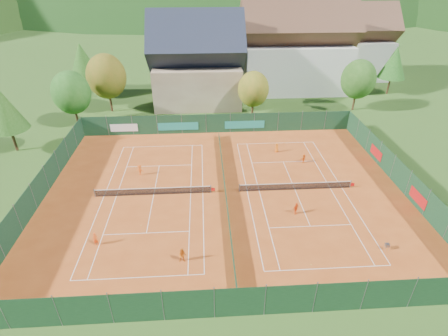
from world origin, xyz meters
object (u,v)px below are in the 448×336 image
player_left_near (96,239)px  player_right_far_b (304,158)px  hotel_block_b (350,46)px  ball_hopper (387,245)px  hotel_block_a (296,52)px  player_left_far (140,170)px  player_right_far_a (277,148)px  player_right_near (296,208)px  player_left_mid (183,255)px  chalet (197,65)px

player_left_near → player_right_far_b: 26.75m
hotel_block_b → ball_hopper: (-16.07, -54.02, -6.06)m
hotel_block_a → player_left_far: size_ratio=15.48×
hotel_block_b → player_right_far_b: bearing=-117.2°
player_right_far_b → player_right_far_a: bearing=-86.8°
player_right_far_a → player_right_far_b: bearing=107.7°
hotel_block_a → player_left_near: hotel_block_a is taller
player_right_near → player_left_far: bearing=118.7°
hotel_block_a → player_left_near: size_ratio=15.60×
player_left_near → player_right_far_a: player_left_near is taller
player_right_near → player_left_mid: bearing=173.6°
hotel_block_b → player_right_far_a: bearing=-122.7°
ball_hopper → player_right_far_b: player_right_far_b is taller
chalet → player_right_near: 36.26m
hotel_block_a → player_right_far_b: bearing=-100.3°
ball_hopper → player_right_near: player_right_near is taller
player_right_far_a → hotel_block_a: bearing=-133.0°
ball_hopper → player_left_near: bearing=175.0°
hotel_block_b → player_right_far_a: 41.80m
hotel_block_b → player_left_near: bearing=-129.3°
player_left_far → player_right_far_a: 18.35m
player_left_mid → player_right_near: 12.81m
player_right_near → player_right_far_b: (3.56, 10.46, -0.10)m
player_left_near → player_right_far_b: player_left_near is taller
player_left_mid → player_left_far: 15.78m
hotel_block_b → player_left_near: 67.12m
hotel_block_b → player_left_far: (-40.08, -39.63, -5.92)m
player_right_far_a → player_right_near: bearing=61.6°
ball_hopper → player_right_far_b: 16.49m
player_right_near → player_right_far_b: 11.05m
ball_hopper → player_right_far_a: (-6.31, 19.22, 0.11)m
ball_hopper → player_right_far_b: bearing=101.9°
hotel_block_a → player_left_mid: size_ratio=14.85×
ball_hopper → player_left_mid: bearing=-179.0°
hotel_block_a → player_right_far_a: bearing=-107.4°
chalet → ball_hopper: 43.88m
hotel_block_b → player_left_far: hotel_block_b is taller
player_right_near → hotel_block_a: bearing=43.2°
chalet → player_left_near: chalet is taller
hotel_block_b → player_left_mid: 64.54m
ball_hopper → player_left_mid: player_left_mid is taller
ball_hopper → player_left_near: player_left_near is taller
player_right_far_a → chalet: bearing=-88.6°
player_right_near → player_right_far_a: (0.64, 13.55, -0.03)m
chalet → ball_hopper: (16.93, -40.02, -6.07)m
hotel_block_a → player_right_far_b: size_ratio=17.94×
player_left_mid → ball_hopper: bearing=0.9°
player_left_near → player_left_mid: bearing=-13.4°
player_left_near → player_right_near: bearing=14.5°
chalet → player_left_near: (-9.34, -37.74, -5.93)m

